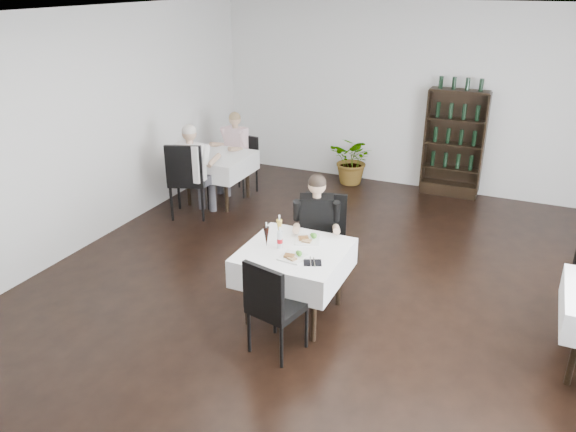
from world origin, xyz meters
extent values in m
plane|color=black|center=(0.00, 0.00, 0.00)|extent=(9.00, 9.00, 0.00)
plane|color=white|center=(0.00, 0.00, 3.00)|extent=(9.00, 9.00, 0.00)
plane|color=silver|center=(0.00, 4.50, 1.50)|extent=(7.00, 0.00, 7.00)
plane|color=silver|center=(-3.50, 0.00, 1.50)|extent=(0.00, 9.00, 9.00)
cube|color=black|center=(0.60, 4.32, 0.10)|extent=(0.90, 0.28, 0.20)
cylinder|color=black|center=(-0.67, -0.36, 0.35)|extent=(0.06, 0.06, 0.71)
cylinder|color=black|center=(-0.67, 0.36, 0.35)|extent=(0.06, 0.06, 0.71)
cylinder|color=black|center=(0.07, -0.36, 0.35)|extent=(0.06, 0.06, 0.71)
cylinder|color=black|center=(0.07, 0.36, 0.35)|extent=(0.06, 0.06, 0.71)
cube|color=black|center=(-0.30, 0.00, 0.73)|extent=(0.85, 0.85, 0.04)
cube|color=white|center=(-0.30, 0.00, 0.62)|extent=(1.03, 1.03, 0.30)
cylinder|color=black|center=(-3.04, 2.16, 0.35)|extent=(0.06, 0.06, 0.71)
cylinder|color=black|center=(-3.04, 2.84, 0.35)|extent=(0.06, 0.06, 0.71)
cylinder|color=black|center=(-2.36, 2.16, 0.35)|extent=(0.06, 0.06, 0.71)
cylinder|color=black|center=(-2.36, 2.84, 0.35)|extent=(0.06, 0.06, 0.71)
cube|color=black|center=(-2.70, 2.50, 0.73)|extent=(0.80, 0.80, 0.04)
cube|color=white|center=(-2.70, 2.50, 0.62)|extent=(0.98, 0.98, 0.30)
cylinder|color=black|center=(2.36, -0.04, 0.35)|extent=(0.06, 0.06, 0.71)
cylinder|color=black|center=(2.36, 0.64, 0.35)|extent=(0.06, 0.06, 0.71)
imported|color=#23561D|center=(-1.01, 4.17, 0.42)|extent=(0.86, 0.77, 0.85)
cylinder|color=black|center=(-0.40, 0.47, 0.24)|extent=(0.04, 0.04, 0.48)
cylinder|color=black|center=(-0.51, 0.87, 0.24)|extent=(0.04, 0.04, 0.48)
cylinder|color=black|center=(0.00, 0.58, 0.24)|extent=(0.04, 0.04, 0.48)
cylinder|color=black|center=(-0.11, 0.98, 0.24)|extent=(0.04, 0.04, 0.48)
cube|color=black|center=(-0.25, 0.72, 0.51)|extent=(0.58, 0.58, 0.07)
cube|color=black|center=(-0.31, 0.94, 0.79)|extent=(0.48, 0.17, 0.52)
cylinder|color=black|center=(0.04, -0.49, 0.22)|extent=(0.04, 0.04, 0.45)
cylinder|color=black|center=(-0.05, -0.87, 0.22)|extent=(0.04, 0.04, 0.45)
cylinder|color=black|center=(-0.34, -0.40, 0.22)|extent=(0.04, 0.04, 0.45)
cylinder|color=black|center=(-0.43, -0.78, 0.22)|extent=(0.04, 0.04, 0.45)
cube|color=black|center=(-0.19, -0.63, 0.48)|extent=(0.54, 0.54, 0.07)
cube|color=black|center=(-0.24, -0.83, 0.74)|extent=(0.45, 0.15, 0.49)
cylinder|color=black|center=(-2.77, 2.82, 0.21)|extent=(0.03, 0.03, 0.43)
cylinder|color=black|center=(-2.71, 3.19, 0.21)|extent=(0.03, 0.03, 0.43)
cylinder|color=black|center=(-2.40, 2.77, 0.21)|extent=(0.03, 0.03, 0.43)
cylinder|color=black|center=(-2.35, 3.13, 0.21)|extent=(0.03, 0.03, 0.43)
cube|color=black|center=(-2.56, 2.98, 0.45)|extent=(0.48, 0.48, 0.06)
cube|color=black|center=(-2.53, 3.17, 0.70)|extent=(0.43, 0.11, 0.46)
cylinder|color=black|center=(-2.67, 2.13, 0.26)|extent=(0.04, 0.04, 0.52)
cylinder|color=black|center=(-2.50, 1.71, 0.26)|extent=(0.04, 0.04, 0.52)
cylinder|color=black|center=(-3.09, 1.97, 0.26)|extent=(0.04, 0.04, 0.52)
cylinder|color=black|center=(-2.93, 1.54, 0.26)|extent=(0.04, 0.04, 0.52)
cube|color=black|center=(-2.80, 1.84, 0.56)|extent=(0.68, 0.68, 0.08)
cube|color=black|center=(-2.71, 1.62, 0.87)|extent=(0.51, 0.24, 0.57)
cylinder|color=black|center=(2.35, 1.05, 0.25)|extent=(0.04, 0.04, 0.50)
cube|color=#3B3A41|center=(-0.36, 0.50, 0.53)|extent=(0.27, 0.42, 0.13)
cylinder|color=#3B3A41|center=(-0.30, 0.34, 0.23)|extent=(0.10, 0.10, 0.46)
cube|color=#3B3A41|center=(-0.18, 0.56, 0.53)|extent=(0.27, 0.42, 0.13)
cylinder|color=#3B3A41|center=(-0.12, 0.41, 0.23)|extent=(0.10, 0.10, 0.46)
cube|color=black|center=(-0.34, 0.70, 0.84)|extent=(0.42, 0.33, 0.52)
cylinder|color=tan|center=(-0.45, 0.38, 0.82)|extent=(0.18, 0.30, 0.15)
cylinder|color=tan|center=(-0.04, 0.54, 0.82)|extent=(0.18, 0.30, 0.15)
sphere|color=tan|center=(-0.33, 0.68, 1.23)|extent=(0.20, 0.20, 0.20)
sphere|color=black|center=(-0.33, 0.68, 1.26)|extent=(0.20, 0.20, 0.20)
cube|color=#3B3A41|center=(-2.82, 2.96, 0.51)|extent=(0.22, 0.40, 0.13)
cylinder|color=#3B3A41|center=(-2.86, 2.80, 0.22)|extent=(0.10, 0.10, 0.45)
cube|color=#3B3A41|center=(-2.64, 2.91, 0.51)|extent=(0.22, 0.40, 0.13)
cylinder|color=#3B3A41|center=(-2.69, 2.75, 0.22)|extent=(0.10, 0.10, 0.45)
cube|color=beige|center=(-2.69, 3.10, 0.81)|extent=(0.41, 0.29, 0.50)
cylinder|color=tan|center=(-2.96, 2.92, 0.80)|extent=(0.14, 0.29, 0.14)
cylinder|color=tan|center=(-2.55, 2.81, 0.80)|extent=(0.14, 0.29, 0.14)
sphere|color=tan|center=(-2.69, 3.08, 1.20)|extent=(0.19, 0.19, 0.19)
sphere|color=olive|center=(-2.69, 3.08, 1.23)|extent=(0.19, 0.19, 0.19)
cube|color=#3B3A41|center=(-2.58, 1.93, 0.55)|extent=(0.15, 0.42, 0.14)
cylinder|color=#3B3A41|center=(-2.58, 2.11, 0.24)|extent=(0.11, 0.11, 0.48)
cube|color=#3B3A41|center=(-2.78, 1.93, 0.55)|extent=(0.15, 0.42, 0.14)
cylinder|color=#3B3A41|center=(-2.78, 2.11, 0.24)|extent=(0.11, 0.11, 0.48)
cube|color=white|center=(-2.69, 1.74, 0.88)|extent=(0.40, 0.23, 0.54)
cylinder|color=tan|center=(-2.45, 2.01, 0.86)|extent=(0.09, 0.31, 0.15)
cylinder|color=tan|center=(-2.91, 2.01, 0.86)|extent=(0.09, 0.31, 0.15)
sphere|color=tan|center=(-2.69, 1.76, 1.29)|extent=(0.21, 0.21, 0.21)
sphere|color=beige|center=(-2.69, 1.76, 1.32)|extent=(0.21, 0.21, 0.21)
cube|color=white|center=(-0.26, 0.24, 0.78)|extent=(0.33, 0.33, 0.02)
cube|color=brown|center=(-0.29, 0.22, 0.80)|extent=(0.13, 0.13, 0.02)
sphere|color=#397B20|center=(-0.20, 0.28, 0.82)|extent=(0.06, 0.06, 0.06)
cube|color=brown|center=(-0.24, 0.18, 0.80)|extent=(0.10, 0.08, 0.02)
cube|color=white|center=(-0.24, -0.19, 0.78)|extent=(0.26, 0.26, 0.02)
cube|color=brown|center=(-0.27, -0.21, 0.80)|extent=(0.10, 0.09, 0.02)
sphere|color=#397B20|center=(-0.18, -0.15, 0.82)|extent=(0.06, 0.06, 0.06)
cube|color=brown|center=(-0.22, -0.24, 0.80)|extent=(0.10, 0.09, 0.02)
cone|color=black|center=(-0.59, -0.05, 0.88)|extent=(0.06, 0.06, 0.21)
cylinder|color=silver|center=(-0.59, -0.05, 1.01)|extent=(0.02, 0.02, 0.05)
cone|color=gold|center=(-0.54, 0.16, 0.88)|extent=(0.06, 0.06, 0.22)
cylinder|color=silver|center=(-0.54, 0.16, 1.02)|extent=(0.02, 0.02, 0.05)
cylinder|color=silver|center=(-0.45, -0.03, 0.86)|extent=(0.06, 0.06, 0.19)
cylinder|color=#A40911|center=(-0.45, -0.03, 0.85)|extent=(0.06, 0.06, 0.05)
cylinder|color=silver|center=(-0.45, -0.03, 0.98)|extent=(0.02, 0.02, 0.05)
cube|color=black|center=(-0.02, -0.20, 0.77)|extent=(0.21, 0.19, 0.01)
cylinder|color=silver|center=(-0.04, -0.20, 0.78)|extent=(0.09, 0.18, 0.01)
cylinder|color=silver|center=(0.00, -0.20, 0.78)|extent=(0.10, 0.18, 0.01)
camera|label=1|loc=(1.73, -4.69, 3.33)|focal=35.00mm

